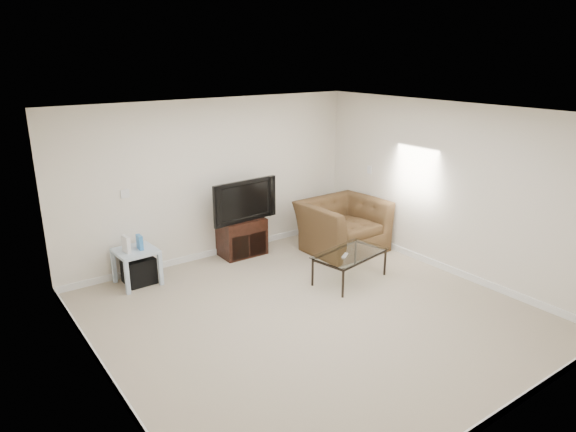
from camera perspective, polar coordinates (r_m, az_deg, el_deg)
floor at (r=6.57m, az=2.62°, el=-10.90°), size 5.00×5.00×0.00m
ceiling at (r=5.80m, az=2.97°, el=11.33°), size 5.00×5.00×0.00m
wall_back at (r=8.10m, az=-8.29°, el=4.00°), size 5.00×0.02×2.50m
wall_left at (r=5.01m, az=-20.37°, el=-5.66°), size 0.02×5.00×2.50m
wall_right at (r=7.82m, az=17.32°, el=2.88°), size 0.02×5.00×2.50m
plate_back at (r=7.57m, az=-17.66°, el=2.38°), size 0.12×0.02×0.12m
plate_right_switch at (r=8.83m, az=9.03°, el=5.10°), size 0.02×0.09×0.13m
plate_right_outlet at (r=8.88m, az=10.09°, el=-1.26°), size 0.02×0.08×0.12m
tv_stand at (r=8.35m, az=-5.21°, el=-2.29°), size 0.73×0.51×0.60m
dvd_player at (r=8.25m, az=-5.11°, el=-1.07°), size 0.44×0.31×0.06m
television at (r=8.13m, az=-5.23°, el=1.83°), size 1.08×0.29×0.66m
side_table at (r=7.58m, az=-16.44°, el=-5.42°), size 0.56×0.56×0.52m
subwoofer at (r=7.64m, az=-16.23°, el=-5.84°), size 0.41×0.41×0.40m
game_console at (r=7.38m, az=-17.55°, el=-3.00°), size 0.07×0.18×0.24m
game_case at (r=7.45m, az=-16.16°, el=-2.81°), size 0.06×0.15×0.20m
recliner at (r=8.47m, az=6.12°, el=-0.17°), size 1.30×0.86×1.12m
coffee_table at (r=7.45m, az=6.87°, el=-5.59°), size 1.18×0.80×0.42m
remote at (r=7.24m, az=6.35°, el=-4.38°), size 0.17×0.13×0.02m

